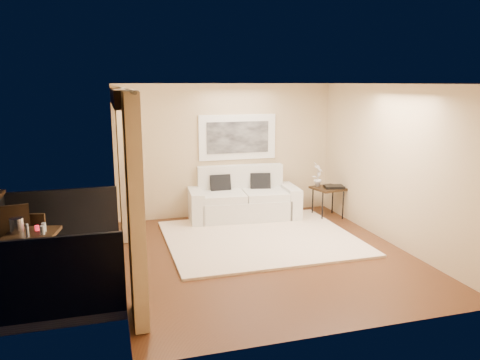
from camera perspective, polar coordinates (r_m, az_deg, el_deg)
name	(u,v)px	position (r m, az deg, el deg)	size (l,w,h in m)	color
floor	(266,255)	(7.63, 3.21, -9.09)	(5.00, 5.00, 0.00)	#563019
room_shell	(122,97)	(6.73, -14.18, 9.75)	(5.00, 6.40, 5.00)	white
balcony	(45,266)	(7.24, -22.68, -9.70)	(1.81, 2.60, 1.17)	#605B56
curtains	(128,181)	(6.87, -13.51, -0.15)	(0.16, 4.80, 2.64)	tan
artwork	(238,137)	(9.61, -0.29, 5.24)	(1.62, 0.07, 0.92)	white
rug	(260,238)	(8.35, 2.48, -7.07)	(3.26, 2.84, 0.04)	#FFE9CD
sofa	(243,200)	(9.49, 0.35, -2.51)	(2.25, 1.11, 1.05)	white
side_table	(328,190)	(9.71, 10.69, -1.22)	(0.67, 0.67, 0.62)	black
tray	(334,187)	(9.66, 11.39, -0.81)	(0.38, 0.28, 0.05)	black
orchid	(318,175)	(9.70, 9.47, 0.66)	(0.26, 0.18, 0.50)	white
bistro_table	(31,239)	(6.88, -24.10, -6.57)	(0.75, 0.75, 0.76)	black
balcony_chair_far	(36,236)	(7.56, -23.64, -6.32)	(0.45, 0.45, 0.87)	black
balcony_chair_near	(14,238)	(7.23, -25.88, -6.34)	(0.52, 0.53, 1.06)	black
ice_bucket	(17,225)	(6.92, -25.56, -5.01)	(0.18, 0.18, 0.20)	white
candle	(37,228)	(6.92, -23.51, -5.39)	(0.06, 0.06, 0.07)	red
vase	(27,230)	(6.66, -24.50, -5.62)	(0.04, 0.04, 0.18)	white
glass_a	(42,230)	(6.70, -22.95, -5.66)	(0.06, 0.06, 0.12)	white
glass_b	(44,227)	(6.83, -22.80, -5.33)	(0.06, 0.06, 0.12)	white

